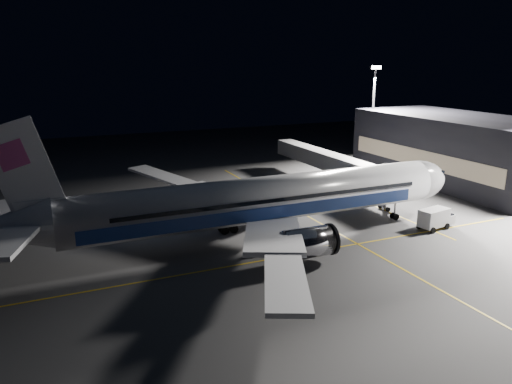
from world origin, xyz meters
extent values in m
plane|color=#4C4C4F|center=(0.00, 0.00, 0.00)|extent=(200.00, 200.00, 0.00)
cube|color=gold|center=(10.00, 0.00, 0.01)|extent=(0.25, 80.00, 0.01)
cube|color=gold|center=(0.00, -6.00, 0.01)|extent=(70.00, 0.25, 0.01)
cube|color=gold|center=(22.00, 10.00, 0.01)|extent=(0.25, 40.00, 0.01)
cylinder|color=silver|center=(0.00, 0.00, 5.30)|extent=(48.00, 5.60, 5.60)
ellipsoid|color=silver|center=(24.00, 0.00, 5.30)|extent=(8.96, 5.60, 5.60)
cube|color=black|center=(26.30, 0.00, 6.30)|extent=(2.20, 3.40, 0.90)
cone|color=silver|center=(-28.50, 0.00, 5.60)|extent=(9.00, 5.49, 5.49)
cube|color=navy|center=(-1.00, 2.78, 4.40)|extent=(42.24, 0.25, 1.50)
cube|color=navy|center=(-1.00, -2.78, 4.40)|extent=(42.24, 0.25, 1.50)
cube|color=silver|center=(-2.50, 8.00, 3.70)|extent=(11.36, 15.23, 1.53)
cube|color=silver|center=(-2.50, -8.00, 3.70)|extent=(11.36, 15.23, 1.53)
cube|color=silver|center=(-7.50, 20.50, 4.57)|extent=(8.57, 13.22, 1.31)
cube|color=silver|center=(-7.50, -20.50, 4.57)|extent=(8.57, 13.22, 1.31)
cube|color=silver|center=(-28.00, 5.20, 5.90)|extent=(6.20, 9.67, 0.45)
cube|color=silver|center=(-28.00, -5.20, 5.90)|extent=(6.20, 9.67, 0.45)
cube|color=white|center=(-26.20, 0.00, 11.50)|extent=(7.53, 0.40, 10.28)
cube|color=#CD4695|center=(-27.00, 0.00, 12.90)|extent=(3.22, 0.55, 3.22)
cylinder|color=#B7B7BF|center=(1.20, 9.00, 2.55)|extent=(5.60, 3.40, 3.40)
cylinder|color=#B7B7BF|center=(1.20, -9.00, 2.55)|extent=(5.60, 3.40, 3.40)
cylinder|color=#9999A0|center=(20.50, 0.00, 1.25)|extent=(0.26, 0.26, 2.50)
cylinder|color=black|center=(20.50, 0.00, 0.45)|extent=(0.90, 0.70, 0.90)
cylinder|color=#9999A0|center=(-3.00, 4.30, 1.25)|extent=(0.26, 0.26, 2.50)
cylinder|color=#9999A0|center=(-3.00, -4.30, 1.25)|extent=(0.26, 0.26, 2.50)
cylinder|color=black|center=(-3.00, 4.30, 0.55)|extent=(1.10, 1.60, 1.10)
cylinder|color=black|center=(-3.00, -4.30, 0.55)|extent=(1.10, 1.60, 1.10)
cube|color=black|center=(46.00, 14.00, 6.00)|extent=(18.00, 40.00, 12.00)
cube|color=brown|center=(36.95, 14.00, 5.00)|extent=(0.15, 36.00, 3.00)
cube|color=#B2B2B7|center=(22.00, 20.05, 4.60)|extent=(3.00, 33.90, 2.80)
cube|color=#B2B2B7|center=(22.00, 4.20, 4.60)|extent=(3.60, 3.20, 3.40)
cylinder|color=#9999A0|center=(22.00, 4.20, 1.55)|extent=(0.70, 0.70, 3.10)
cylinder|color=black|center=(22.00, 3.30, 0.35)|extent=(0.70, 0.30, 0.70)
cylinder|color=black|center=(22.00, 5.10, 0.35)|extent=(0.70, 0.30, 0.70)
cylinder|color=#59595E|center=(40.00, 32.00, 10.00)|extent=(0.44, 0.44, 20.00)
cube|color=#59595E|center=(40.00, 32.00, 20.30)|extent=(2.40, 0.50, 0.80)
cube|color=white|center=(40.00, 31.65, 20.30)|extent=(2.20, 0.15, 0.60)
cube|color=silver|center=(22.41, -5.52, 1.63)|extent=(4.50, 2.79, 2.31)
cube|color=silver|center=(24.89, -5.09, 1.00)|extent=(2.00, 2.25, 1.26)
cube|color=black|center=(24.89, -5.09, 1.52)|extent=(1.55, 1.97, 0.52)
cylinder|color=black|center=(23.67, -4.18, 0.42)|extent=(0.87, 0.40, 0.84)
cylinder|color=black|center=(24.04, -6.35, 0.42)|extent=(0.87, 0.40, 0.84)
cylinder|color=black|center=(20.77, -4.68, 0.42)|extent=(0.87, 0.40, 0.84)
cylinder|color=black|center=(21.15, -6.85, 0.42)|extent=(0.87, 0.40, 0.84)
cube|color=black|center=(-11.91, 19.48, 0.76)|extent=(2.62, 1.84, 1.12)
cube|color=black|center=(-11.91, 19.48, 1.48)|extent=(1.14, 1.14, 0.61)
sphere|color=#FFF2CC|center=(-12.52, 18.76, 0.76)|extent=(0.26, 0.26, 0.26)
sphere|color=#FFF2CC|center=(-11.51, 18.63, 0.76)|extent=(0.26, 0.26, 0.26)
cylinder|color=black|center=(-10.89, 20.22, 0.31)|extent=(0.64, 0.30, 0.61)
cylinder|color=black|center=(-11.12, 18.50, 0.31)|extent=(0.64, 0.30, 0.61)
cylinder|color=black|center=(-12.71, 20.46, 0.31)|extent=(0.64, 0.30, 0.61)
cylinder|color=black|center=(-12.93, 18.74, 0.31)|extent=(0.64, 0.30, 0.61)
cone|color=red|center=(-3.29, 8.35, 0.29)|extent=(0.39, 0.39, 0.58)
cone|color=red|center=(-4.85, 6.88, 0.33)|extent=(0.44, 0.44, 0.66)
cone|color=red|center=(2.06, 14.00, 0.26)|extent=(0.34, 0.34, 0.51)
camera|label=1|loc=(-24.81, -53.28, 21.89)|focal=35.00mm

